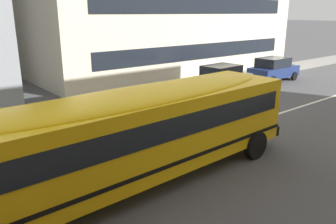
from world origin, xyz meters
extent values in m
plane|color=#4C4C4F|center=(0.00, 0.00, 0.00)|extent=(400.00, 400.00, 0.00)
cube|color=silver|center=(0.00, 0.00, 0.00)|extent=(110.00, 0.16, 0.01)
cube|color=yellow|center=(1.72, -1.36, 1.49)|extent=(10.27, 2.56, 2.04)
cube|color=black|center=(6.91, -1.23, 0.63)|extent=(0.24, 2.33, 0.33)
cube|color=black|center=(1.72, -1.36, 1.85)|extent=(9.66, 2.59, 0.59)
cube|color=black|center=(1.72, -1.36, 0.88)|extent=(10.29, 2.59, 0.11)
ellipsoid|color=yellow|center=(1.72, -1.36, 2.51)|extent=(9.86, 2.37, 0.33)
cylinder|color=black|center=(5.63, -2.42, 0.46)|extent=(0.93, 0.28, 0.93)
cylinder|color=black|center=(5.58, -0.10, 0.46)|extent=(0.93, 0.28, 0.93)
cube|color=navy|center=(17.55, 4.94, 0.65)|extent=(3.90, 1.70, 0.70)
cube|color=black|center=(17.40, 4.94, 1.32)|extent=(2.20, 1.56, 0.64)
cylinder|color=black|center=(18.85, 5.78, 0.30)|extent=(0.60, 0.18, 0.60)
cylinder|color=black|center=(18.84, 4.08, 0.30)|extent=(0.60, 0.18, 0.60)
cylinder|color=black|center=(16.25, 5.79, 0.30)|extent=(0.60, 0.18, 0.60)
cylinder|color=black|center=(16.24, 4.09, 0.30)|extent=(0.60, 0.18, 0.60)
cube|color=silver|center=(12.12, 4.86, 0.65)|extent=(3.99, 1.93, 0.70)
cube|color=black|center=(11.97, 4.85, 1.32)|extent=(2.29, 1.69, 0.64)
cylinder|color=black|center=(13.36, 5.79, 0.30)|extent=(0.61, 0.22, 0.60)
cylinder|color=black|center=(13.47, 4.09, 0.30)|extent=(0.61, 0.22, 0.60)
cylinder|color=black|center=(10.77, 5.63, 0.30)|extent=(0.61, 0.22, 0.60)
cylinder|color=black|center=(10.87, 3.94, 0.30)|extent=(0.61, 0.22, 0.60)
cube|color=black|center=(14.63, 9.07, 1.92)|extent=(17.96, 0.04, 1.10)
cube|color=black|center=(14.63, 9.07, 5.12)|extent=(17.96, 0.04, 1.10)
camera|label=1|loc=(-3.13, -8.59, 4.66)|focal=36.00mm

